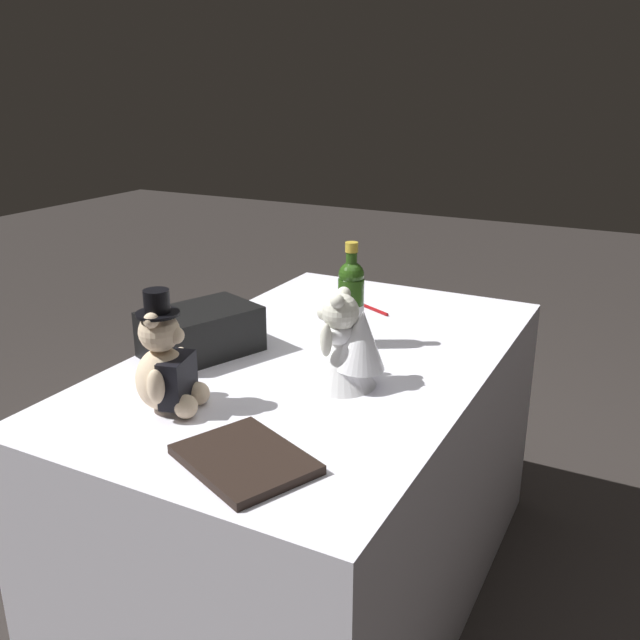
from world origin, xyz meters
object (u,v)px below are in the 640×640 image
champagne_bottle (351,303)px  guestbook (245,459)px  teddy_bear_groom (166,367)px  gift_case_black (201,332)px  signing_pen (372,309)px  teddy_bear_bride (346,345)px

champagne_bottle → guestbook: (-0.67, -0.09, -0.11)m
champagne_bottle → teddy_bear_groom: bearing=160.8°
teddy_bear_groom → champagne_bottle: (0.55, -0.19, 0.02)m
champagne_bottle → gift_case_black: size_ratio=0.85×
gift_case_black → guestbook: (-0.43, -0.42, -0.05)m
signing_pen → guestbook: size_ratio=0.52×
guestbook → teddy_bear_bride: bearing=22.2°
guestbook → teddy_bear_groom: bearing=90.5°
teddy_bear_bride → signing_pen: teddy_bear_bride is taller
teddy_bear_bride → champagne_bottle: 0.27m
champagne_bottle → gift_case_black: bearing=126.6°
champagne_bottle → guestbook: champagne_bottle is taller
signing_pen → gift_case_black: gift_case_black is taller
teddy_bear_groom → teddy_bear_bride: (0.30, -0.29, 0.00)m
champagne_bottle → gift_case_black: (-0.24, 0.33, -0.06)m
champagne_bottle → signing_pen: (0.31, 0.07, -0.12)m
teddy_bear_groom → champagne_bottle: champagne_bottle is taller
teddy_bear_groom → teddy_bear_bride: teddy_bear_groom is taller
teddy_bear_groom → signing_pen: 0.87m
teddy_bear_bride → signing_pen: (0.56, 0.17, -0.10)m
teddy_bear_groom → guestbook: size_ratio=1.08×
guestbook → gift_case_black: bearing=68.4°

